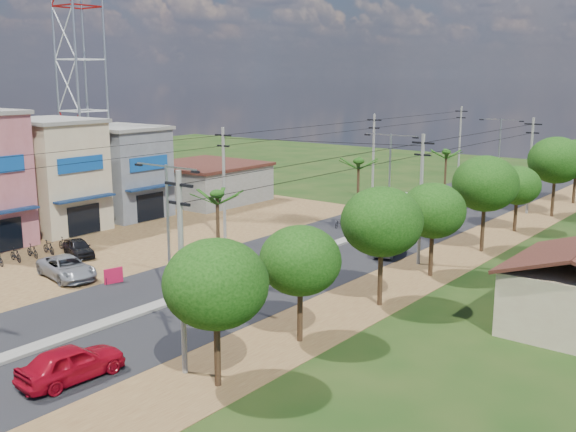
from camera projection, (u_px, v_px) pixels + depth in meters
name	position (u px, v px, depth m)	size (l,w,h in m)	color
ground	(171.00, 303.00, 38.73)	(160.00, 160.00, 0.00)	black
road	(321.00, 250.00, 50.30)	(12.00, 110.00, 0.04)	black
median	(343.00, 241.00, 52.60)	(1.00, 90.00, 0.18)	#605E56
dirt_lot_west	(118.00, 238.00, 53.93)	(18.00, 46.00, 0.04)	#53341C
dirt_shoulder_east	(425.00, 270.00, 45.18)	(5.00, 90.00, 0.03)	#53341C
shophouse_cream	(53.00, 174.00, 56.41)	(9.00, 6.40, 9.30)	tan
shophouse_grey	(120.00, 171.00, 61.91)	(9.00, 6.40, 8.30)	#505358
low_shed	(205.00, 182.00, 69.48)	(10.40, 10.40, 3.95)	#605E56
telecom_tower	(77.00, 5.00, 61.85)	(3.80, 3.80, 43.00)	gray
tree_east_a	(216.00, 284.00, 27.46)	(4.40, 4.40, 6.37)	black
tree_east_b	(300.00, 261.00, 32.29)	(4.00, 4.00, 5.83)	black
tree_east_c	(382.00, 222.00, 37.29)	(4.60, 4.60, 6.83)	black
tree_east_d	(433.00, 211.00, 42.98)	(4.20, 4.20, 6.13)	black
tree_east_e	(485.00, 184.00, 48.87)	(4.80, 4.80, 7.14)	black
tree_east_f	(517.00, 186.00, 55.53)	(3.80, 3.80, 5.52)	black
tree_east_g	(556.00, 160.00, 61.06)	(5.00, 5.00, 7.38)	black
palm_median_near	(217.00, 198.00, 40.68)	(2.00, 2.00, 6.15)	black
palm_median_mid	(359.00, 165.00, 52.94)	(2.00, 2.00, 6.55)	black
palm_median_far	(446.00, 154.00, 65.42)	(2.00, 2.00, 5.85)	black
streetlight_near	(168.00, 221.00, 37.75)	(5.10, 0.18, 8.00)	gray
streetlight_mid	(390.00, 172.00, 57.03)	(5.10, 0.18, 8.00)	gray
streetlight_far	(500.00, 147.00, 76.32)	(5.10, 0.18, 8.00)	gray
utility_pole_w_b	(224.00, 183.00, 51.22)	(1.60, 0.24, 9.00)	#605E56
utility_pole_w_c	(373.00, 156.00, 68.19)	(1.60, 0.24, 9.00)	#605E56
utility_pole_w_d	(460.00, 140.00, 84.39)	(1.60, 0.24, 9.00)	#605E56
utility_pole_e_a	(182.00, 269.00, 28.61)	(1.60, 0.24, 9.00)	#605E56
utility_pole_e_b	(421.00, 197.00, 45.58)	(1.60, 0.24, 9.00)	#605E56
utility_pole_e_c	(530.00, 164.00, 62.55)	(1.60, 0.24, 9.00)	#605E56
car_red_near	(71.00, 364.00, 28.69)	(1.87, 4.64, 1.58)	maroon
car_silver_mid	(388.00, 247.00, 48.79)	(1.35, 3.86, 1.27)	gray
car_white_far	(411.00, 204.00, 64.11)	(2.07, 5.10, 1.48)	#BBBBB6
car_parked_silver	(67.00, 268.00, 43.11)	(2.32, 5.04, 1.40)	gray
car_parked_dark	(79.00, 248.00, 48.41)	(1.47, 3.65, 1.25)	black
moto_rider_east	(228.00, 318.00, 34.91)	(0.65, 1.88, 0.99)	black
moto_rider_west_a	(339.00, 223.00, 57.52)	(0.54, 1.56, 0.82)	black
moto_rider_west_b	(389.00, 215.00, 60.32)	(0.51, 1.82, 1.09)	black
roadside_sign	(114.00, 276.00, 42.12)	(0.39, 1.21, 1.02)	#A10E31
parked_scooter_row	(7.00, 257.00, 46.60)	(1.71, 9.77, 1.00)	black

